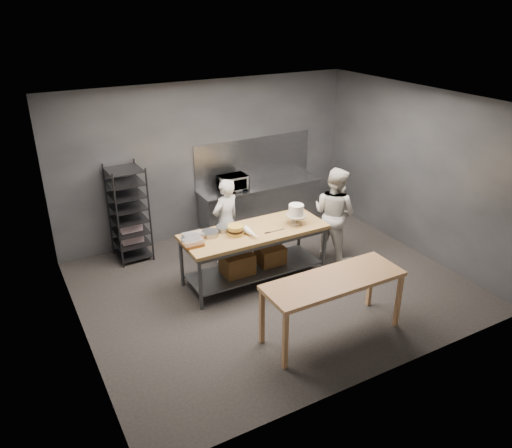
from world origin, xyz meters
The scene contains 16 objects.
ground centered at (0.00, 0.00, 0.00)m, with size 6.00×6.00×0.00m, color black.
back_wall centered at (0.00, 2.50, 1.50)m, with size 6.00×0.04×3.00m, color #4C4F54.
work_table centered at (-0.18, 0.33, 0.57)m, with size 2.40×0.90×0.92m.
near_counter centered at (0.07, -1.50, 0.81)m, with size 2.00×0.70×0.90m.
back_counter centered at (1.00, 2.18, 0.45)m, with size 2.60×0.60×0.90m.
splashback_panel centered at (1.00, 2.48, 1.35)m, with size 2.60×0.02×0.90m, color slate.
speed_rack centered at (-1.73, 2.10, 0.86)m, with size 0.62×0.67×1.75m.
chef_behind centered at (-0.29, 1.13, 0.78)m, with size 0.57×0.37×1.57m, color silver.
chef_right centered at (1.49, 0.38, 0.85)m, with size 0.83×0.64×1.70m, color silver.
microwave centered at (0.37, 2.18, 1.05)m, with size 0.54×0.37×0.30m, color black.
frosted_cake_stand centered at (0.56, 0.21, 1.14)m, with size 0.34×0.34×0.34m.
layer_cake centered at (-0.51, 0.32, 1.00)m, with size 0.25×0.25×0.16m.
cake_pans centered at (-0.93, 0.50, 0.96)m, with size 0.88×0.37×0.07m.
piping_bag centered at (-0.32, 0.13, 0.98)m, with size 0.12×0.12×0.38m, color white.
offset_spatula centered at (0.05, 0.13, 0.93)m, with size 0.36×0.02×0.02m.
pastry_clamshells centered at (-1.21, 0.38, 0.98)m, with size 0.39×0.41×0.11m.
Camera 1 is at (-3.66, -6.09, 4.38)m, focal length 35.00 mm.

